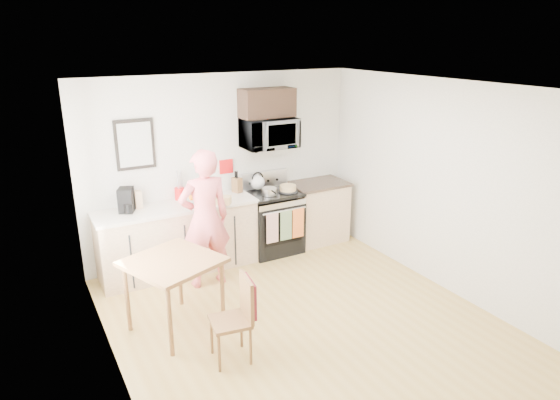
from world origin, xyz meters
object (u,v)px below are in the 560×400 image
microwave (269,133)px  cake (288,189)px  dining_table (173,268)px  chair (242,307)px  person (205,219)px  range (273,223)px

microwave → cake: bearing=-48.1°
dining_table → chair: 0.94m
microwave → cake: microwave is taller
person → cake: (1.43, 0.41, 0.08)m
range → person: person is taller
microwave → person: bearing=-153.1°
range → chair: range is taller
microwave → chair: size_ratio=0.87×
dining_table → cake: bearing=30.1°
microwave → person: (-1.24, -0.63, -0.87)m
microwave → cake: 0.84m
chair → dining_table: bearing=125.1°
person → chair: 1.68m
person → range: bearing=-155.4°
range → dining_table: bearing=-145.2°
microwave → dining_table: microwave is taller
person → dining_table: 1.06m
dining_table → microwave: bearing=36.9°
person → dining_table: size_ratio=1.82×
dining_table → cake: size_ratio=3.42×
range → chair: 2.62m
cake → range: bearing=150.2°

